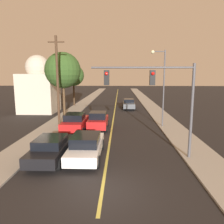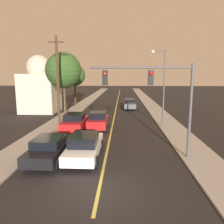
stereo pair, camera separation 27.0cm
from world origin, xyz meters
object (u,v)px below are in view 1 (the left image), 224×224
(streetlamp_right, at_px, (161,79))
(car_outer_lane_front, at_px, (51,148))
(car_outer_lane_second, at_px, (75,122))
(utility_pole_left, at_px, (58,80))
(car_far_oncoming, at_px, (129,104))
(tree_left_far, at_px, (63,70))
(car_near_lane_second, at_px, (98,121))
(tree_left_near, at_px, (73,75))
(traffic_signal_mast, at_px, (158,90))
(car_near_lane_front, at_px, (86,146))
(domed_building_left, at_px, (39,87))

(streetlamp_right, bearing_deg, car_outer_lane_front, -132.24)
(car_outer_lane_second, height_order, utility_pole_left, utility_pole_left)
(car_far_oncoming, relative_size, tree_left_far, 0.61)
(streetlamp_right, relative_size, tree_left_far, 0.96)
(car_near_lane_second, bearing_deg, car_outer_lane_second, -159.26)
(car_outer_lane_front, relative_size, car_outer_lane_second, 1.03)
(utility_pole_left, relative_size, tree_left_near, 1.29)
(car_near_lane_second, relative_size, car_outer_lane_second, 0.84)
(tree_left_far, bearing_deg, traffic_signal_mast, -54.67)
(car_outer_lane_front, bearing_deg, traffic_signal_mast, 4.36)
(tree_left_far, bearing_deg, utility_pole_left, -81.88)
(car_near_lane_front, distance_m, car_far_oncoming, 21.12)
(car_near_lane_front, bearing_deg, car_near_lane_second, 90.00)
(car_outer_lane_front, relative_size, utility_pole_left, 0.55)
(domed_building_left, bearing_deg, car_near_lane_front, -61.63)
(streetlamp_right, relative_size, utility_pole_left, 0.85)
(utility_pole_left, bearing_deg, domed_building_left, 120.40)
(traffic_signal_mast, height_order, utility_pole_left, utility_pole_left)
(car_far_oncoming, bearing_deg, streetlamp_right, 102.56)
(car_outer_lane_second, xyz_separation_m, domed_building_left, (-7.27, 10.50, 2.71))
(utility_pole_left, bearing_deg, tree_left_near, 96.17)
(car_outer_lane_front, bearing_deg, tree_left_near, 98.53)
(car_near_lane_front, bearing_deg, utility_pole_left, 116.07)
(car_far_oncoming, relative_size, traffic_signal_mast, 0.76)
(car_far_oncoming, height_order, tree_left_near, tree_left_near)
(car_outer_lane_second, bearing_deg, utility_pole_left, 143.58)
(car_far_oncoming, height_order, streetlamp_right, streetlamp_right)
(traffic_signal_mast, bearing_deg, tree_left_far, 125.33)
(tree_left_near, bearing_deg, car_outer_lane_front, -81.47)
(car_outer_lane_front, distance_m, streetlamp_right, 13.04)
(streetlamp_right, distance_m, utility_pole_left, 10.28)
(car_outer_lane_front, height_order, car_far_oncoming, car_far_oncoming)
(streetlamp_right, height_order, tree_left_near, streetlamp_right)
(car_near_lane_second, distance_m, streetlamp_right, 7.49)
(traffic_signal_mast, distance_m, utility_pole_left, 11.85)
(car_far_oncoming, relative_size, streetlamp_right, 0.63)
(car_outer_lane_front, distance_m, utility_pole_left, 9.78)
(tree_left_near, xyz_separation_m, domed_building_left, (-3.67, -6.18, -1.65))
(utility_pole_left, bearing_deg, traffic_signal_mast, -43.99)
(car_far_oncoming, height_order, domed_building_left, domed_building_left)
(car_near_lane_second, bearing_deg, car_near_lane_front, -90.00)
(car_near_lane_second, bearing_deg, tree_left_far, 131.36)
(tree_left_near, bearing_deg, domed_building_left, -120.72)
(tree_left_far, bearing_deg, tree_left_near, 95.28)
(car_near_lane_front, height_order, tree_left_near, tree_left_near)
(car_outer_lane_second, xyz_separation_m, traffic_signal_mast, (6.57, -6.79, 3.52))
(streetlamp_right, bearing_deg, car_near_lane_front, -125.37)
(car_outer_lane_front, distance_m, domed_building_left, 19.42)
(utility_pole_left, distance_m, tree_left_far, 4.92)
(car_near_lane_front, relative_size, traffic_signal_mast, 0.82)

